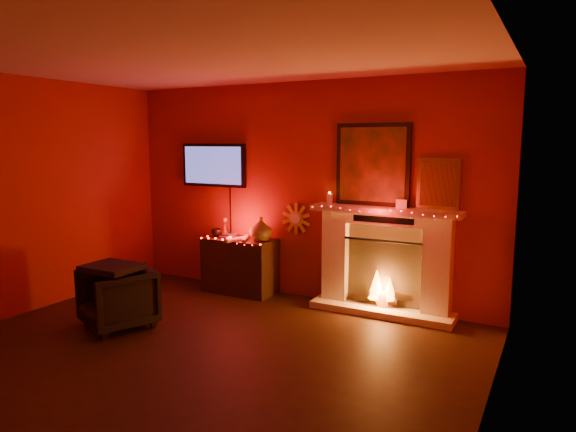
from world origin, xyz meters
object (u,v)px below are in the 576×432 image
(tv, at_px, (214,165))
(sunburst_clock, at_px, (296,219))
(fireplace, at_px, (384,251))
(console_table, at_px, (241,262))
(armchair, at_px, (117,298))

(tv, height_order, sunburst_clock, tv)
(tv, xyz_separation_m, sunburst_clock, (1.25, 0.03, -0.65))
(fireplace, xyz_separation_m, tv, (-2.44, 0.06, 0.92))
(tv, distance_m, sunburst_clock, 1.41)
(sunburst_clock, bearing_deg, console_table, -162.34)
(console_table, xyz_separation_m, armchair, (-0.46, -1.70, -0.09))
(tv, xyz_separation_m, armchair, (0.10, -1.89, -1.33))
(sunburst_clock, bearing_deg, armchair, -120.92)
(sunburst_clock, bearing_deg, fireplace, -4.37)
(fireplace, xyz_separation_m, armchair, (-2.34, -1.83, -0.41))
(tv, bearing_deg, armchair, -87.01)
(sunburst_clock, xyz_separation_m, console_table, (-0.69, -0.22, -0.59))
(tv, distance_m, console_table, 1.37)
(fireplace, xyz_separation_m, console_table, (-1.88, -0.13, -0.32))
(fireplace, xyz_separation_m, sunburst_clock, (-1.19, 0.09, 0.28))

